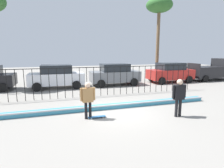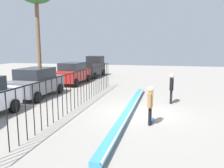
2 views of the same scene
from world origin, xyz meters
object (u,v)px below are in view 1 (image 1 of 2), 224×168
skateboarder (88,97)px  palm_tree_tall (159,8)px  skateboard (97,117)px  pickup_truck (213,70)px  parked_car_red (170,72)px  camera_operator (179,94)px  parked_car_white (57,76)px  parked_car_gray (115,74)px

skateboarder → palm_tree_tall: (9.93, 11.11, 6.69)m
skateboard → pickup_truck: (14.05, 7.46, 0.98)m
parked_car_red → pickup_truck: size_ratio=0.91×
camera_operator → pickup_truck: bearing=-111.3°
camera_operator → parked_car_red: parked_car_red is taller
camera_operator → palm_tree_tall: 14.97m
parked_car_white → skateboarder: bearing=-81.0°
skateboard → palm_tree_tall: size_ratio=0.09×
skateboarder → parked_car_white: 7.75m
camera_operator → parked_car_white: 10.04m
pickup_truck → palm_tree_tall: 8.84m
parked_car_red → pickup_truck: bearing=1.4°
camera_operator → parked_car_red: (5.31, 8.44, -0.07)m
parked_car_white → palm_tree_tall: palm_tree_tall is taller
parked_car_red → palm_tree_tall: (0.63, 3.60, 6.71)m
parked_car_white → parked_car_red: 10.54m
skateboard → parked_car_red: (8.91, 7.55, 0.91)m
camera_operator → parked_car_red: size_ratio=0.40×
palm_tree_tall → skateboard: bearing=-130.6°
palm_tree_tall → parked_car_gray: bearing=-150.8°
skateboarder → skateboard: 1.01m
parked_car_red → parked_car_gray: bearing=-178.7°
skateboard → camera_operator: (3.61, -0.89, 0.98)m
parked_car_white → parked_car_red: (10.54, -0.14, 0.00)m
parked_car_gray → palm_tree_tall: 9.80m
skateboard → camera_operator: camera_operator is taller
skateboard → camera_operator: 3.84m
skateboarder → pickup_truck: pickup_truck is taller
camera_operator → parked_car_red: bearing=-92.0°
skateboarder → pickup_truck: bearing=45.4°
camera_operator → parked_car_red: 9.97m
parked_car_red → palm_tree_tall: 7.64m
skateboard → parked_car_gray: bearing=76.4°
camera_operator → parked_car_white: size_ratio=0.40×
parked_car_red → pickup_truck: 5.14m
skateboarder → pickup_truck: size_ratio=0.35×
parked_car_gray → skateboarder: bearing=-116.3°
parked_car_gray → palm_tree_tall: (6.24, 3.48, 6.71)m
parked_car_gray → pickup_truck: pickup_truck is taller
skateboard → skateboarder: bearing=-175.6°
skateboarder → palm_tree_tall: size_ratio=0.19×
palm_tree_tall → parked_car_white: bearing=-162.8°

